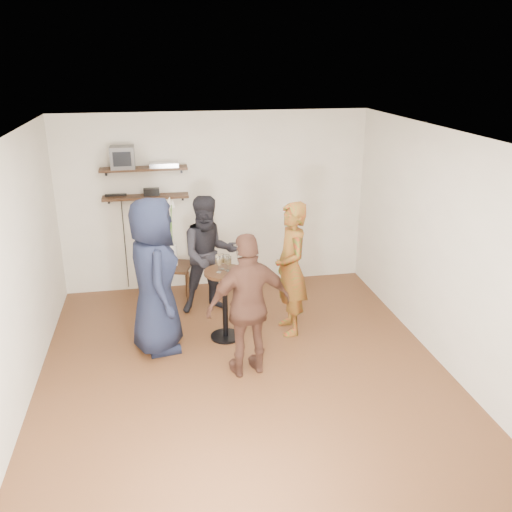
{
  "coord_description": "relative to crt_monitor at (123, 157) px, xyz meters",
  "views": [
    {
      "loc": [
        -0.82,
        -5.23,
        3.33
      ],
      "look_at": [
        0.22,
        0.4,
        1.2
      ],
      "focal_mm": 38.0,
      "sensor_mm": 36.0,
      "label": 1
    }
  ],
  "objects": [
    {
      "name": "room",
      "position": [
        1.27,
        -2.38,
        -0.72
      ],
      "size": [
        4.58,
        5.08,
        2.68
      ],
      "color": "#4E2C19",
      "rests_on": "ground"
    },
    {
      "name": "shelf_upper",
      "position": [
        0.27,
        0.0,
        -0.17
      ],
      "size": [
        1.2,
        0.25,
        0.04
      ],
      "primitive_type": "cube",
      "color": "black",
      "rests_on": "room"
    },
    {
      "name": "shelf_lower",
      "position": [
        0.27,
        0.0,
        -0.57
      ],
      "size": [
        1.2,
        0.25,
        0.04
      ],
      "primitive_type": "cube",
      "color": "black",
      "rests_on": "room"
    },
    {
      "name": "crt_monitor",
      "position": [
        0.0,
        0.0,
        0.0
      ],
      "size": [
        0.32,
        0.3,
        0.3
      ],
      "primitive_type": "cube",
      "color": "#59595B",
      "rests_on": "shelf_upper"
    },
    {
      "name": "dvd_deck",
      "position": [
        0.55,
        0.0,
        -0.12
      ],
      "size": [
        0.4,
        0.24,
        0.06
      ],
      "primitive_type": "cube",
      "color": "silver",
      "rests_on": "shelf_upper"
    },
    {
      "name": "radio",
      "position": [
        0.36,
        0.0,
        -0.5
      ],
      "size": [
        0.22,
        0.1,
        0.1
      ],
      "primitive_type": "cube",
      "color": "black",
      "rests_on": "shelf_lower"
    },
    {
      "name": "power_strip",
      "position": [
        -0.14,
        0.05,
        -0.54
      ],
      "size": [
        0.3,
        0.05,
        0.03
      ],
      "primitive_type": "cube",
      "color": "black",
      "rests_on": "shelf_lower"
    },
    {
      "name": "side_table",
      "position": [
        0.58,
        -0.49,
        -1.53
      ],
      "size": [
        0.61,
        0.61,
        0.58
      ],
      "rotation": [
        0.0,
        0.0,
        -0.3
      ],
      "color": "black",
      "rests_on": "room"
    },
    {
      "name": "vase_lilies",
      "position": [
        0.58,
        -0.49,
        -1.12
      ],
      "size": [
        0.2,
        0.2,
        1.01
      ],
      "rotation": [
        0.0,
        0.0,
        -0.3
      ],
      "color": "white",
      "rests_on": "side_table"
    },
    {
      "name": "drinks_table",
      "position": [
        1.17,
        -1.62,
        -1.44
      ],
      "size": [
        0.49,
        0.49,
        0.9
      ],
      "color": "black",
      "rests_on": "room"
    },
    {
      "name": "wine_glass_fl",
      "position": [
        1.1,
        -1.65,
        -0.97
      ],
      "size": [
        0.07,
        0.07,
        0.22
      ],
      "color": "silver",
      "rests_on": "drinks_table"
    },
    {
      "name": "wine_glass_fr",
      "position": [
        1.22,
        -1.64,
        -0.99
      ],
      "size": [
        0.06,
        0.06,
        0.19
      ],
      "color": "silver",
      "rests_on": "drinks_table"
    },
    {
      "name": "wine_glass_bl",
      "position": [
        1.15,
        -1.56,
        -0.99
      ],
      "size": [
        0.06,
        0.06,
        0.19
      ],
      "color": "silver",
      "rests_on": "drinks_table"
    },
    {
      "name": "wine_glass_br",
      "position": [
        1.21,
        -1.61,
        -0.98
      ],
      "size": [
        0.07,
        0.07,
        0.2
      ],
      "color": "silver",
      "rests_on": "drinks_table"
    },
    {
      "name": "person_plaid",
      "position": [
        2.0,
        -1.58,
        -1.17
      ],
      "size": [
        0.43,
        0.64,
        1.7
      ],
      "primitive_type": "imported",
      "rotation": [
        0.0,
        0.0,
        -1.52
      ],
      "color": "#AC2113",
      "rests_on": "room"
    },
    {
      "name": "person_dark",
      "position": [
        1.07,
        -0.79,
        -1.21
      ],
      "size": [
        0.86,
        0.71,
        1.62
      ],
      "primitive_type": "imported",
      "rotation": [
        0.0,
        0.0,
        0.12
      ],
      "color": "black",
      "rests_on": "room"
    },
    {
      "name": "person_navy",
      "position": [
        0.34,
        -1.72,
        -1.08
      ],
      "size": [
        0.7,
        0.98,
        1.87
      ],
      "primitive_type": "imported",
      "rotation": [
        0.0,
        0.0,
        1.7
      ],
      "color": "black",
      "rests_on": "room"
    },
    {
      "name": "person_brown",
      "position": [
        1.33,
        -2.43,
        -1.21
      ],
      "size": [
        1.01,
        0.57,
        1.62
      ],
      "primitive_type": "imported",
      "rotation": [
        0.0,
        0.0,
        3.33
      ],
      "color": "#47291E",
      "rests_on": "room"
    }
  ]
}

